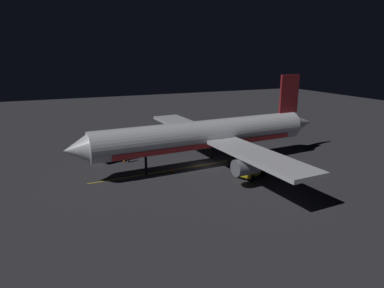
{
  "coord_description": "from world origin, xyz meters",
  "views": [
    {
      "loc": [
        -42.9,
        20.6,
        15.97
      ],
      "look_at": [
        0.0,
        2.0,
        3.5
      ],
      "focal_mm": 31.61,
      "sensor_mm": 36.0,
      "label": 1
    }
  ],
  "objects_px": {
    "airliner": "(208,135)",
    "traffic_cone_near_right": "(172,171)",
    "ground_crew_worker": "(128,157)",
    "traffic_cone_near_left": "(124,160)",
    "catering_truck": "(253,167)",
    "baggage_truck": "(119,153)"
  },
  "relations": [
    {
      "from": "catering_truck",
      "to": "traffic_cone_near_left",
      "type": "distance_m",
      "value": 19.67
    },
    {
      "from": "airliner",
      "to": "catering_truck",
      "type": "xyz_separation_m",
      "value": [
        -6.69,
        -3.46,
        -3.29
      ]
    },
    {
      "from": "airliner",
      "to": "traffic_cone_near_left",
      "type": "distance_m",
      "value": 13.59
    },
    {
      "from": "airliner",
      "to": "traffic_cone_near_left",
      "type": "bearing_deg",
      "value": 60.29
    },
    {
      "from": "baggage_truck",
      "to": "traffic_cone_near_left",
      "type": "distance_m",
      "value": 1.66
    },
    {
      "from": "ground_crew_worker",
      "to": "traffic_cone_near_left",
      "type": "relative_size",
      "value": 3.16
    },
    {
      "from": "airliner",
      "to": "baggage_truck",
      "type": "distance_m",
      "value": 14.35
    },
    {
      "from": "ground_crew_worker",
      "to": "traffic_cone_near_left",
      "type": "distance_m",
      "value": 0.99
    },
    {
      "from": "airliner",
      "to": "ground_crew_worker",
      "type": "relative_size",
      "value": 23.15
    },
    {
      "from": "traffic_cone_near_right",
      "to": "catering_truck",
      "type": "bearing_deg",
      "value": -120.26
    },
    {
      "from": "airliner",
      "to": "traffic_cone_near_right",
      "type": "xyz_separation_m",
      "value": [
        -1.08,
        6.16,
        -4.28
      ]
    },
    {
      "from": "airliner",
      "to": "traffic_cone_near_right",
      "type": "relative_size",
      "value": 73.23
    },
    {
      "from": "catering_truck",
      "to": "traffic_cone_near_left",
      "type": "height_order",
      "value": "catering_truck"
    },
    {
      "from": "traffic_cone_near_left",
      "to": "catering_truck",
      "type": "bearing_deg",
      "value": -131.73
    },
    {
      "from": "ground_crew_worker",
      "to": "traffic_cone_near_right",
      "type": "relative_size",
      "value": 3.16
    },
    {
      "from": "airliner",
      "to": "traffic_cone_near_right",
      "type": "bearing_deg",
      "value": 99.92
    },
    {
      "from": "traffic_cone_near_right",
      "to": "baggage_truck",
      "type": "bearing_deg",
      "value": 31.88
    },
    {
      "from": "baggage_truck",
      "to": "traffic_cone_near_right",
      "type": "height_order",
      "value": "baggage_truck"
    },
    {
      "from": "traffic_cone_near_left",
      "to": "traffic_cone_near_right",
      "type": "relative_size",
      "value": 1.0
    },
    {
      "from": "airliner",
      "to": "traffic_cone_near_left",
      "type": "relative_size",
      "value": 73.23
    },
    {
      "from": "catering_truck",
      "to": "traffic_cone_near_right",
      "type": "xyz_separation_m",
      "value": [
        5.61,
        9.61,
        -0.99
      ]
    },
    {
      "from": "traffic_cone_near_left",
      "to": "ground_crew_worker",
      "type": "bearing_deg",
      "value": -128.01
    }
  ]
}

